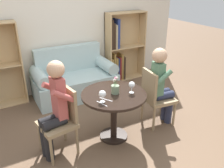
{
  "coord_description": "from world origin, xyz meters",
  "views": [
    {
      "loc": [
        -1.4,
        -2.47,
        2.14
      ],
      "look_at": [
        0.0,
        0.05,
        0.82
      ],
      "focal_mm": 38.0,
      "sensor_mm": 36.0,
      "label": 1
    }
  ],
  "objects": [
    {
      "name": "wine_glass_right",
      "position": [
        0.22,
        -0.09,
        0.82
      ],
      "size": [
        0.08,
        0.08,
        0.16
      ],
      "color": "white",
      "rests_on": "round_table"
    },
    {
      "name": "back_wall",
      "position": [
        0.0,
        1.98,
        1.35
      ],
      "size": [
        5.2,
        0.05,
        2.7
      ],
      "color": "silver",
      "rests_on": "ground_plane"
    },
    {
      "name": "bookshelf_right",
      "position": [
        1.18,
        1.82,
        0.66
      ],
      "size": [
        0.88,
        0.28,
        1.47
      ],
      "color": "tan",
      "rests_on": "ground_plane"
    },
    {
      "name": "person_right",
      "position": [
        0.8,
        -0.02,
        0.67
      ],
      "size": [
        0.44,
        0.37,
        1.23
      ],
      "rotation": [
        0.0,
        0.0,
        1.45
      ],
      "color": "#282D47",
      "rests_on": "ground_plane"
    },
    {
      "name": "flower_vase",
      "position": [
        0.02,
        0.0,
        0.78
      ],
      "size": [
        0.11,
        0.11,
        0.24
      ],
      "color": "gray",
      "rests_on": "round_table"
    },
    {
      "name": "chair_left",
      "position": [
        -0.72,
        0.08,
        0.49
      ],
      "size": [
        0.48,
        0.48,
        0.9
      ],
      "rotation": [
        0.0,
        0.0,
        -1.42
      ],
      "color": "#937A56",
      "rests_on": "ground_plane"
    },
    {
      "name": "couch",
      "position": [
        0.0,
        1.55,
        0.31
      ],
      "size": [
        1.53,
        0.8,
        0.92
      ],
      "color": "#A8C1C1",
      "rests_on": "ground_plane"
    },
    {
      "name": "wine_glass_left",
      "position": [
        -0.24,
        -0.13,
        0.81
      ],
      "size": [
        0.09,
        0.09,
        0.15
      ],
      "color": "white",
      "rests_on": "round_table"
    },
    {
      "name": "knife_left_setting",
      "position": [
        -0.17,
        -0.1,
        0.7
      ],
      "size": [
        0.11,
        0.17,
        0.0
      ],
      "color": "silver",
      "rests_on": "round_table"
    },
    {
      "name": "round_table",
      "position": [
        0.0,
        0.0,
        0.55
      ],
      "size": [
        0.88,
        0.88,
        0.7
      ],
      "color": "black",
      "rests_on": "ground_plane"
    },
    {
      "name": "ground_plane",
      "position": [
        0.0,
        0.0,
        0.0
      ],
      "size": [
        16.0,
        16.0,
        0.0
      ],
      "primitive_type": "plane",
      "color": "brown"
    },
    {
      "name": "person_left",
      "position": [
        -0.8,
        0.06,
        0.68
      ],
      "size": [
        0.45,
        0.38,
        1.27
      ],
      "rotation": [
        0.0,
        0.0,
        -1.42
      ],
      "color": "black",
      "rests_on": "ground_plane"
    },
    {
      "name": "fork_left_setting",
      "position": [
        -0.27,
        -0.17,
        0.7
      ],
      "size": [
        0.06,
        0.19,
        0.0
      ],
      "color": "silver",
      "rests_on": "round_table"
    },
    {
      "name": "chair_right",
      "position": [
        0.72,
        -0.0,
        0.49
      ],
      "size": [
        0.47,
        0.47,
        0.9
      ],
      "rotation": [
        0.0,
        0.0,
        1.45
      ],
      "color": "#937A56",
      "rests_on": "ground_plane"
    }
  ]
}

